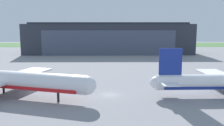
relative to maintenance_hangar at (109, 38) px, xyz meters
The scene contains 4 objects.
ground_plane 103.85m from the maintenance_hangar, 89.80° to the right, with size 440.00×440.00×0.00m, color gray.
grass_field_strip 72.94m from the maintenance_hangar, 89.71° to the left, with size 440.00×56.00×0.08m, color #4A783F.
maintenance_hangar is the anchor object (origin of this frame).
airliner_near_left 107.62m from the maintenance_hangar, 104.08° to the right, with size 46.60×38.87×13.96m.
Camera 1 is at (-0.32, -60.33, 17.10)m, focal length 39.41 mm.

